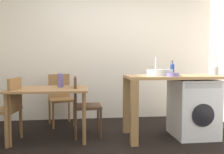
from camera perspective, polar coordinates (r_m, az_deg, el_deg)
ground_plane at (r=3.03m, az=2.84°, el=-17.87°), size 5.46×5.46×0.00m
wall_back at (r=4.56m, az=-0.82°, el=6.66°), size 4.60×0.10×2.70m
dining_table at (r=3.44m, az=-15.41°, el=-4.30°), size 1.10×0.76×0.74m
chair_person_seat at (r=3.48m, az=-24.63°, el=-6.67°), size 0.45×0.45×0.90m
chair_opposite at (r=3.47m, az=-7.42°, el=-6.40°), size 0.42×0.42×0.90m
chair_spare_by_wall at (r=4.21m, az=-12.77°, el=-4.68°), size 0.50×0.50×0.90m
kitchen_counter at (r=3.43m, az=12.59°, el=-2.29°), size 1.50×0.68×0.92m
washing_machine at (r=3.66m, az=19.58°, el=-7.28°), size 0.60×0.61×0.86m
sink_basin at (r=3.40m, az=11.81°, el=1.11°), size 0.38×0.38×0.09m
tap at (r=3.57m, az=10.91°, el=2.76°), size 0.02×0.02×0.28m
bottle_tall_green at (r=3.53m, az=14.86°, el=2.03°), size 0.06×0.06×0.22m
mixing_bowl at (r=3.26m, az=14.94°, el=0.65°), size 0.18×0.18×0.05m
utensil_crock at (r=3.82m, az=24.36°, el=1.50°), size 0.11×0.11×0.30m
vase at (r=3.50m, az=-12.79°, el=-0.83°), size 0.09×0.09×0.21m
scissors at (r=3.39m, az=15.76°, el=0.34°), size 0.15×0.06×0.01m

